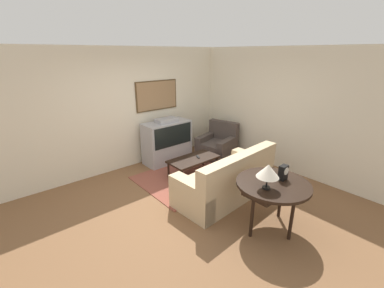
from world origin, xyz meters
TOP-DOWN VIEW (x-y plane):
  - ground_plane at (0.00, 0.00)m, footprint 12.00×12.00m
  - wall_back at (0.01, 2.13)m, footprint 12.00×0.10m
  - wall_right at (2.63, 0.00)m, footprint 0.06×12.00m
  - area_rug at (0.68, 0.70)m, footprint 2.12×1.68m
  - tv at (0.80, 1.72)m, footprint 1.15×0.55m
  - couch at (0.67, -0.37)m, footprint 2.01×0.98m
  - armchair at (1.98, 1.14)m, footprint 1.02×0.99m
  - coffee_table at (0.80, 0.73)m, footprint 1.11×0.56m
  - console_table at (0.50, -1.40)m, footprint 1.07×1.07m
  - table_lamp at (0.28, -1.43)m, footprint 0.31×0.31m
  - mantel_clock at (0.69, -1.43)m, footprint 0.14×0.10m
  - remote at (0.92, 0.71)m, footprint 0.11×0.16m

SIDE VIEW (x-z plane):
  - ground_plane at x=0.00m, z-range 0.00..0.00m
  - area_rug at x=0.68m, z-range 0.00..0.01m
  - armchair at x=1.98m, z-range -0.16..0.73m
  - couch at x=0.67m, z-range -0.14..0.79m
  - coffee_table at x=0.80m, z-range 0.16..0.56m
  - remote at x=0.92m, z-range 0.40..0.42m
  - tv at x=0.80m, z-range -0.03..1.07m
  - console_table at x=0.50m, z-range 0.32..1.10m
  - mantel_clock at x=0.69m, z-range 0.78..1.01m
  - table_lamp at x=0.28m, z-range 0.87..1.23m
  - wall_right at x=2.63m, z-range 0.00..2.70m
  - wall_back at x=0.01m, z-range 0.00..2.70m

